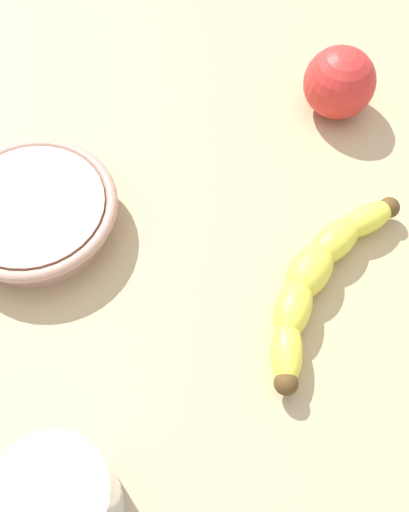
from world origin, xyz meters
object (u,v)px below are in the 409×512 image
object	(u,v)px
banana	(319,276)
ceramic_bowl	(35,213)
apple_fruit	(339,83)
smoothie_glass	(61,502)

from	to	relation	value
banana	ceramic_bowl	xyz separation A→B (cm)	(-14.10, -25.14, 0.50)
apple_fruit	banana	bearing A→B (deg)	-25.60
smoothie_glass	apple_fruit	world-z (taller)	smoothie_glass
apple_fruit	ceramic_bowl	bearing A→B (deg)	-78.33
banana	ceramic_bowl	world-z (taller)	ceramic_bowl
ceramic_bowl	apple_fruit	world-z (taller)	apple_fruit
banana	ceramic_bowl	size ratio (longest dim) A/B	1.10
smoothie_glass	apple_fruit	size ratio (longest dim) A/B	1.09
ceramic_bowl	apple_fruit	size ratio (longest dim) A/B	2.10
banana	ceramic_bowl	distance (cm)	28.83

